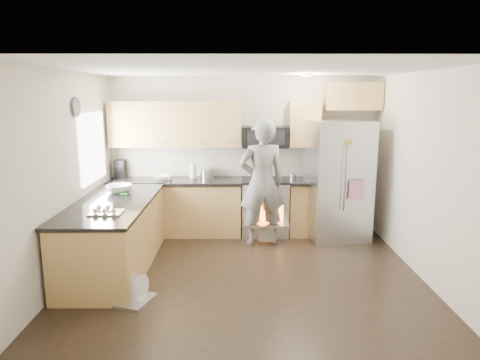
{
  "coord_description": "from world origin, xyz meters",
  "views": [
    {
      "loc": [
        -0.1,
        -5.23,
        2.31
      ],
      "look_at": [
        -0.07,
        0.5,
        1.16
      ],
      "focal_mm": 32.0,
      "sensor_mm": 36.0,
      "label": 1
    }
  ],
  "objects_px": {
    "stove_range": "(265,194)",
    "person": "(262,183)",
    "dish_rack": "(127,293)",
    "refrigerator": "(338,181)"
  },
  "relations": [
    {
      "from": "person",
      "to": "dish_rack",
      "type": "bearing_deg",
      "value": 39.59
    },
    {
      "from": "stove_range",
      "to": "refrigerator",
      "type": "height_order",
      "value": "refrigerator"
    },
    {
      "from": "stove_range",
      "to": "person",
      "type": "relative_size",
      "value": 0.92
    },
    {
      "from": "dish_rack",
      "to": "refrigerator",
      "type": "bearing_deg",
      "value": 37.05
    },
    {
      "from": "stove_range",
      "to": "person",
      "type": "distance_m",
      "value": 0.58
    },
    {
      "from": "stove_range",
      "to": "dish_rack",
      "type": "relative_size",
      "value": 2.76
    },
    {
      "from": "stove_range",
      "to": "dish_rack",
      "type": "height_order",
      "value": "stove_range"
    },
    {
      "from": "refrigerator",
      "to": "dish_rack",
      "type": "height_order",
      "value": "refrigerator"
    },
    {
      "from": "person",
      "to": "dish_rack",
      "type": "height_order",
      "value": "person"
    },
    {
      "from": "person",
      "to": "dish_rack",
      "type": "xyz_separation_m",
      "value": [
        -1.64,
        -1.91,
        -0.89
      ]
    }
  ]
}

